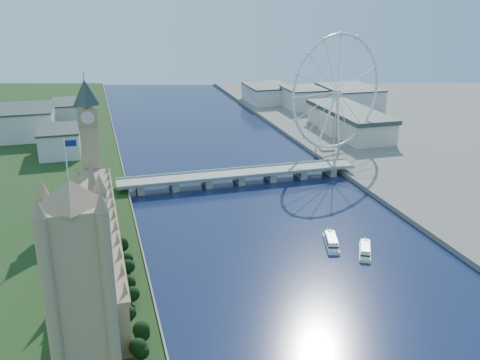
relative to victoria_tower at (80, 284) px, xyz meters
name	(u,v)px	position (x,y,z in m)	size (l,w,h in m)	color
tree_row	(138,342)	(22.00, 19.00, -45.78)	(7.92, 215.92, 19.34)	black
victoria_tower	(80,284)	(0.00, 0.00, 0.00)	(28.16, 28.16, 112.00)	tan
parliament_range	(98,241)	(7.00, 115.00, -36.01)	(24.00, 200.00, 70.00)	tan
big_ben	(88,126)	(7.00, 223.00, 12.08)	(20.02, 20.02, 110.00)	tan
westminster_bridge	(239,176)	(135.00, 245.00, -47.86)	(220.00, 22.00, 9.50)	gray
london_eye	(337,93)	(254.98, 300.08, 13.03)	(113.60, 39.12, 124.30)	silver
county_hall	(348,135)	(310.00, 375.00, -54.49)	(54.00, 144.00, 35.00)	beige
city_skyline	(216,106)	(174.22, 505.08, -37.53)	(505.00, 280.00, 32.00)	beige
tour_boat_near	(331,245)	(161.67, 103.82, -54.49)	(8.34, 32.48, 7.20)	silver
tour_boat_far	(365,254)	(178.18, 86.52, -54.49)	(7.67, 30.01, 6.63)	#E5EAC4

